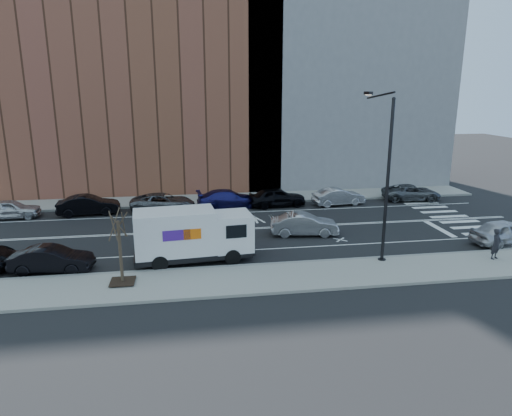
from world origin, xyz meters
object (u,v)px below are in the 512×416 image
object	(u,v)px
far_parked_a	(10,209)
pedestrian	(496,244)
near_parked_front	(506,232)
fedex_van	(192,234)
far_parked_b	(89,205)
driving_sedan	(304,224)

from	to	relation	value
far_parked_a	pedestrian	world-z (taller)	pedestrian
near_parked_front	fedex_van	bearing A→B (deg)	82.09
far_parked_a	near_parked_front	xyz separation A→B (m)	(32.73, -10.98, 0.05)
far_parked_b	near_parked_front	bearing A→B (deg)	-117.47
far_parked_a	driving_sedan	bearing A→B (deg)	-112.91
driving_sedan	near_parked_front	distance (m)	12.56
far_parked_b	far_parked_a	bearing A→B (deg)	86.82
fedex_van	near_parked_front	distance (m)	19.42
driving_sedan	pedestrian	size ratio (longest dim) A/B	2.55
far_parked_a	near_parked_front	size ratio (longest dim) A/B	0.93
near_parked_front	pedestrian	bearing A→B (deg)	127.21
near_parked_front	pedestrian	world-z (taller)	pedestrian
pedestrian	fedex_van	bearing A→B (deg)	146.86
driving_sedan	far_parked_a	bearing A→B (deg)	78.24
far_parked_a	pedestrian	size ratio (longest dim) A/B	2.42
far_parked_b	driving_sedan	xyz separation A→B (m)	(15.13, -7.44, -0.03)
far_parked_a	near_parked_front	bearing A→B (deg)	-112.17
pedestrian	driving_sedan	bearing A→B (deg)	121.98
near_parked_front	pedestrian	distance (m)	3.66
driving_sedan	near_parked_front	bearing A→B (deg)	-99.73
far_parked_a	fedex_van	bearing A→B (deg)	-132.94
far_parked_a	pedestrian	xyz separation A→B (m)	(30.15, -13.56, 0.30)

